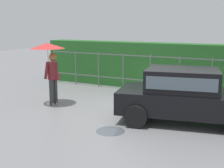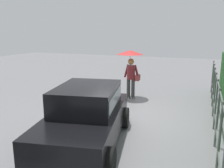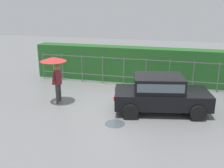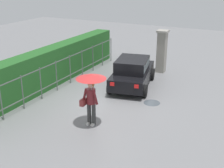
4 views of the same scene
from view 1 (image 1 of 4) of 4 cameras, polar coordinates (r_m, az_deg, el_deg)
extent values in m
plane|color=slate|center=(9.39, 2.03, -5.13)|extent=(40.00, 40.00, 0.00)
cube|color=black|center=(8.45, 14.04, -3.27)|extent=(3.95, 2.35, 0.60)
cube|color=black|center=(8.32, 13.21, 0.79)|extent=(2.15, 1.79, 0.60)
cube|color=#4C5B66|center=(8.32, 13.22, 0.92)|extent=(2.00, 1.78, 0.33)
cylinder|color=black|center=(9.44, 6.53, -3.23)|extent=(0.62, 0.30, 0.60)
cylinder|color=black|center=(7.85, 4.52, -6.21)|extent=(0.62, 0.30, 0.60)
cube|color=red|center=(9.17, 2.53, -0.82)|extent=(0.10, 0.21, 0.16)
cube|color=red|center=(8.13, 0.75, -2.39)|extent=(0.10, 0.21, 0.16)
cylinder|color=#333333|center=(10.14, -11.37, -1.60)|extent=(0.15, 0.15, 0.86)
cylinder|color=#333333|center=(10.29, -10.70, -1.38)|extent=(0.15, 0.15, 0.86)
cube|color=white|center=(10.27, -11.56, -3.69)|extent=(0.26, 0.10, 0.08)
cube|color=white|center=(10.42, -10.89, -3.44)|extent=(0.26, 0.10, 0.08)
cylinder|color=maroon|center=(10.08, -11.19, 2.50)|extent=(0.34, 0.34, 0.58)
sphere|color=#DBAD89|center=(10.03, -11.29, 4.93)|extent=(0.22, 0.22, 0.22)
sphere|color=olive|center=(10.01, -11.15, 5.04)|extent=(0.25, 0.25, 0.25)
cylinder|color=maroon|center=(9.96, -12.33, 2.51)|extent=(0.10, 0.23, 0.56)
cylinder|color=maroon|center=(10.30, -10.82, 2.86)|extent=(0.10, 0.23, 0.56)
cylinder|color=#B2B2B7|center=(10.04, -12.00, 4.42)|extent=(0.02, 0.02, 0.77)
cone|color=red|center=(9.99, -12.11, 7.12)|extent=(1.10, 1.10, 0.18)
cube|color=maroon|center=(10.40, -10.81, 1.44)|extent=(0.34, 0.17, 0.24)
cylinder|color=#59605B|center=(14.15, -10.79, 3.37)|extent=(0.05, 0.05, 1.50)
cylinder|color=#59605B|center=(13.47, -6.87, 3.10)|extent=(0.05, 0.05, 1.50)
cylinder|color=#59605B|center=(12.86, -2.57, 2.78)|extent=(0.05, 0.05, 1.50)
cylinder|color=#59605B|center=(12.33, 2.13, 2.41)|extent=(0.05, 0.05, 1.50)
cylinder|color=#59605B|center=(11.89, 7.21, 1.99)|extent=(0.05, 0.05, 1.50)
cylinder|color=#59605B|center=(11.55, 12.64, 1.53)|extent=(0.05, 0.05, 1.50)
cylinder|color=#59605B|center=(11.31, 18.34, 1.03)|extent=(0.05, 0.05, 1.50)
cube|color=#59605B|center=(11.61, 10.00, 5.03)|extent=(10.47, 0.03, 0.04)
cube|color=#59605B|center=(11.76, 9.84, 0.33)|extent=(10.47, 0.03, 0.04)
cube|color=#235B23|center=(12.43, 11.03, 3.21)|extent=(11.47, 0.90, 1.90)
cylinder|color=#4C545B|center=(7.69, -0.27, -8.90)|extent=(0.74, 0.74, 0.00)
camera|label=2|loc=(11.06, 44.14, 8.88)|focal=37.56mm
camera|label=3|loc=(2.90, -126.74, 27.46)|focal=42.21mm
camera|label=4|loc=(15.33, -55.02, 17.06)|focal=47.55mm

